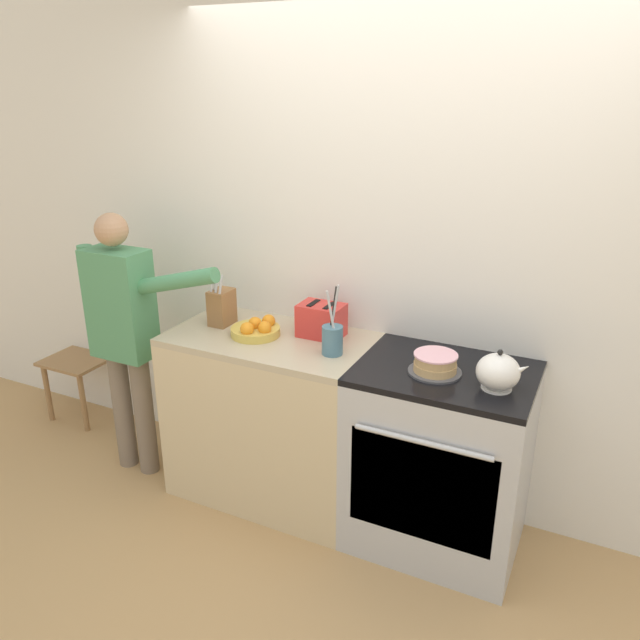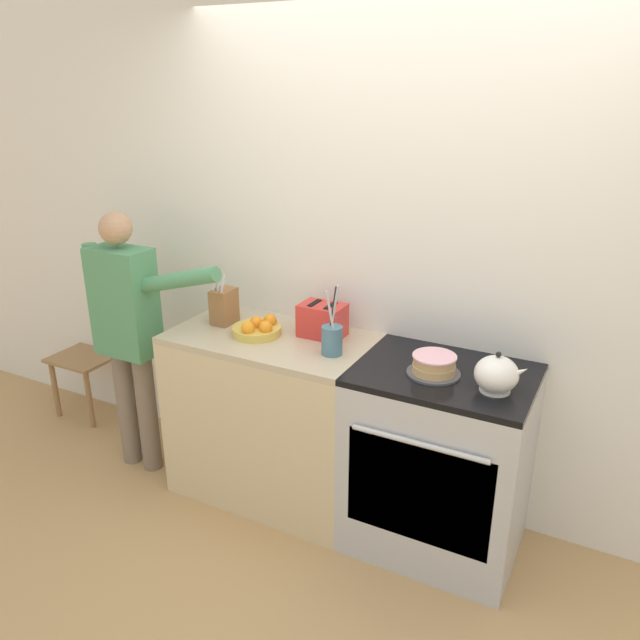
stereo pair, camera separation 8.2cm
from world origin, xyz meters
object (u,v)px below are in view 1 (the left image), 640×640
toaster (321,320)px  fruit_bowl (257,329)px  person_baker (124,326)px  knife_block (222,307)px  dining_chair (88,347)px  layer_cake (435,364)px  tea_kettle (499,372)px  stove_range (439,459)px  utensil_crock (332,338)px

toaster → fruit_bowl: bearing=-153.8°
person_baker → toaster: bearing=12.8°
knife_block → fruit_bowl: knife_block is taller
knife_block → toaster: 0.56m
toaster → person_baker: size_ratio=0.16×
dining_chair → layer_cake: bearing=-13.4°
knife_block → fruit_bowl: (0.25, -0.06, -0.06)m
toaster → person_baker: bearing=-164.9°
tea_kettle → toaster: tea_kettle is taller
layer_cake → person_baker: 1.71m
stove_range → person_baker: bearing=-174.9°
stove_range → dining_chair: (-2.50, 0.26, 0.01)m
layer_cake → dining_chair: (-2.46, 0.30, -0.50)m
fruit_bowl → dining_chair: size_ratio=0.30×
layer_cake → tea_kettle: tea_kettle is taller
knife_block → dining_chair: 1.40m
stove_range → person_baker: person_baker is taller
tea_kettle → knife_block: (-1.48, 0.12, 0.02)m
utensil_crock → person_baker: size_ratio=0.22×
knife_block → person_baker: size_ratio=0.19×
stove_range → knife_block: bearing=178.0°
toaster → dining_chair: bearing=175.9°
fruit_bowl → dining_chair: bearing=169.7°
person_baker → dining_chair: bearing=149.0°
fruit_bowl → person_baker: bearing=-169.7°
knife_block → person_baker: bearing=-158.6°
utensil_crock → dining_chair: utensil_crock is taller
stove_range → person_baker: 1.80m
dining_chair → stove_range: bearing=-12.3°
fruit_bowl → person_baker: person_baker is taller
person_baker → stove_range: bearing=2.9°
fruit_bowl → person_baker: (-0.76, -0.14, -0.06)m
layer_cake → tea_kettle: 0.28m
utensil_crock → knife_block: bearing=171.9°
knife_block → dining_chair: size_ratio=0.35×
stove_range → dining_chair: stove_range is taller
layer_cake → toaster: toaster is taller
stove_range → fruit_bowl: (-0.98, -0.02, 0.50)m
tea_kettle → toaster: size_ratio=0.93×
utensil_crock → toaster: utensil_crock is taller
tea_kettle → utensil_crock: size_ratio=0.66×
tea_kettle → dining_chair: bearing=173.0°
stove_range → knife_block: (-1.23, 0.04, 0.56)m
layer_cake → dining_chair: 2.53m
person_baker → knife_block: bearing=19.2°
knife_block → utensil_crock: bearing=-8.1°
layer_cake → tea_kettle: size_ratio=1.07×
tea_kettle → person_baker: size_ratio=0.15×
stove_range → tea_kettle: tea_kettle is taller
knife_block → fruit_bowl: bearing=-13.8°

